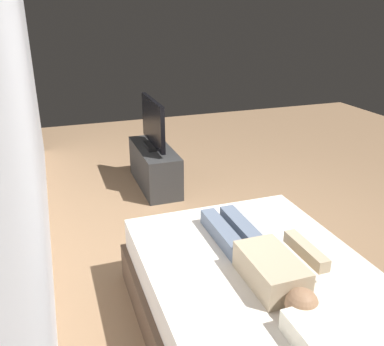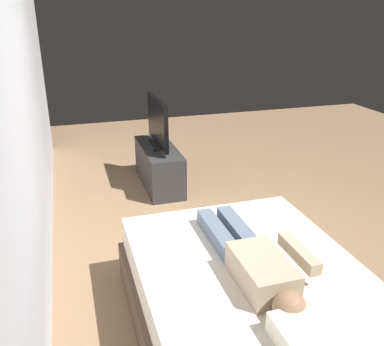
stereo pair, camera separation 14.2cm
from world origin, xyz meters
name	(u,v)px [view 1 (the left image)]	position (x,y,z in m)	size (l,w,h in m)	color
ground_plane	(237,253)	(0.00, 0.00, 0.00)	(10.00, 10.00, 0.00)	#8C6B4C
back_wall	(22,106)	(0.40, 1.65, 1.40)	(6.40, 0.10, 2.80)	silver
bed	(262,308)	(-1.02, 0.31, 0.26)	(2.04, 1.48, 0.54)	brown
pillow	(336,344)	(-1.71, 0.31, 0.60)	(0.48, 0.34, 0.12)	silver
person	(263,259)	(-0.99, 0.31, 0.62)	(1.26, 0.46, 0.18)	tan
remote	(303,245)	(-0.84, -0.09, 0.55)	(0.15, 0.04, 0.02)	black
tv_stand	(155,167)	(1.74, 0.31, 0.25)	(1.10, 0.40, 0.50)	#2D2D2D
tv	(153,125)	(1.74, 0.31, 0.78)	(0.88, 0.20, 0.59)	black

